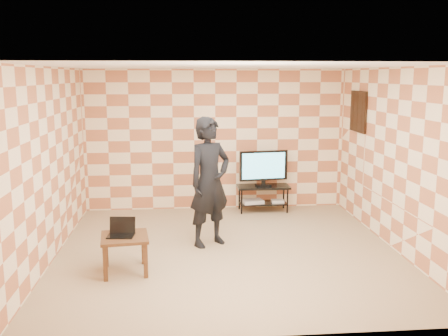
{
  "coord_description": "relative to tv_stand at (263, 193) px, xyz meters",
  "views": [
    {
      "loc": [
        -0.68,
        -7.04,
        2.57
      ],
      "look_at": [
        0.0,
        0.6,
        1.15
      ],
      "focal_mm": 40.0,
      "sensor_mm": 36.0,
      "label": 1
    }
  ],
  "objects": [
    {
      "name": "wall_left",
      "position": [
        -3.4,
        -2.17,
        0.98
      ],
      "size": [
        0.02,
        5.0,
        2.7
      ],
      "primitive_type": "cube",
      "color": "#FEE7BE",
      "rests_on": "ground"
    },
    {
      "name": "ceiling",
      "position": [
        -0.9,
        -2.17,
        2.33
      ],
      "size": [
        5.0,
        5.0,
        0.02
      ],
      "primitive_type": "cube",
      "color": "white",
      "rests_on": "wall_back"
    },
    {
      "name": "dvd_player",
      "position": [
        -0.21,
        -0.04,
        -0.16
      ],
      "size": [
        0.43,
        0.35,
        0.06
      ],
      "primitive_type": "cube",
      "rotation": [
        0.0,
        0.0,
        0.19
      ],
      "color": "silver",
      "rests_on": "tv_stand"
    },
    {
      "name": "wall_front",
      "position": [
        -0.9,
        -4.67,
        0.98
      ],
      "size": [
        5.0,
        0.02,
        2.7
      ],
      "primitive_type": "cube",
      "color": "#FEE7BE",
      "rests_on": "ground"
    },
    {
      "name": "side_table",
      "position": [
        -2.32,
        -2.85,
        0.05
      ],
      "size": [
        0.67,
        0.67,
        0.5
      ],
      "color": "#3B2613",
      "rests_on": "floor"
    },
    {
      "name": "floor",
      "position": [
        -0.9,
        -2.17,
        -0.37
      ],
      "size": [
        5.0,
        5.0,
        0.0
      ],
      "primitive_type": "plane",
      "color": "tan",
      "rests_on": "ground"
    },
    {
      "name": "wall_back",
      "position": [
        -0.9,
        0.33,
        0.98
      ],
      "size": [
        5.0,
        0.02,
        2.7
      ],
      "primitive_type": "cube",
      "color": "#FEE7BE",
      "rests_on": "ground"
    },
    {
      "name": "game_console",
      "position": [
        0.27,
        -0.04,
        -0.17
      ],
      "size": [
        0.24,
        0.18,
        0.05
      ],
      "primitive_type": "cube",
      "rotation": [
        0.0,
        0.0,
        -0.03
      ],
      "color": "silver",
      "rests_on": "tv_stand"
    },
    {
      "name": "wall_right",
      "position": [
        1.6,
        -2.17,
        0.98
      ],
      "size": [
        0.02,
        5.0,
        2.7
      ],
      "primitive_type": "cube",
      "color": "#FEE7BE",
      "rests_on": "ground"
    },
    {
      "name": "tv",
      "position": [
        -0.0,
        -0.0,
        0.51
      ],
      "size": [
        0.94,
        0.21,
        0.68
      ],
      "color": "black",
      "rests_on": "tv_stand"
    },
    {
      "name": "tv_stand",
      "position": [
        0.0,
        0.0,
        0.0
      ],
      "size": [
        1.0,
        0.45,
        0.5
      ],
      "color": "black",
      "rests_on": "floor"
    },
    {
      "name": "wall_art",
      "position": [
        1.57,
        -0.62,
        1.58
      ],
      "size": [
        0.04,
        0.72,
        0.72
      ],
      "color": "black",
      "rests_on": "wall_right"
    },
    {
      "name": "laptop",
      "position": [
        -2.36,
        -2.82,
        0.19
      ],
      "size": [
        0.37,
        0.3,
        0.23
      ],
      "color": "black",
      "rests_on": "side_table"
    },
    {
      "name": "person",
      "position": [
        -1.14,
        -1.84,
        0.62
      ],
      "size": [
        0.86,
        0.79,
        1.97
      ],
      "primitive_type": "imported",
      "rotation": [
        0.0,
        0.0,
        0.57
      ],
      "color": "black",
      "rests_on": "floor"
    }
  ]
}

